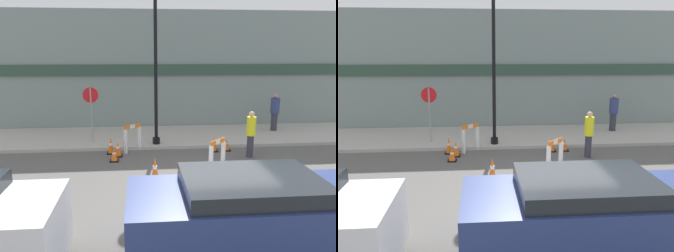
# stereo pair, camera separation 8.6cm
# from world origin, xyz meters

# --- Properties ---
(ground_plane) EXTENTS (60.00, 60.00, 0.00)m
(ground_plane) POSITION_xyz_m (0.00, 0.00, 0.00)
(ground_plane) COLOR #565451
(sidewalk_slab) EXTENTS (18.00, 3.52, 0.13)m
(sidewalk_slab) POSITION_xyz_m (0.00, 6.26, 0.06)
(sidewalk_slab) COLOR #ADA89E
(sidewalk_slab) RESTS_ON ground_plane
(storefront_facade) EXTENTS (18.00, 0.22, 5.50)m
(storefront_facade) POSITION_xyz_m (0.00, 8.09, 2.75)
(storefront_facade) COLOR gray
(storefront_facade) RESTS_ON ground_plane
(streetlamp_post) EXTENTS (0.44, 0.44, 6.29)m
(streetlamp_post) POSITION_xyz_m (-1.12, 4.90, 4.10)
(streetlamp_post) COLOR black
(streetlamp_post) RESTS_ON sidewalk_slab
(stop_sign) EXTENTS (0.60, 0.06, 2.18)m
(stop_sign) POSITION_xyz_m (-3.62, 5.36, 1.59)
(stop_sign) COLOR gray
(stop_sign) RESTS_ON sidewalk_slab
(barricade_0) EXTENTS (0.63, 0.58, 0.95)m
(barricade_0) POSITION_xyz_m (0.68, 2.34, 0.50)
(barricade_0) COLOR white
(barricade_0) RESTS_ON ground_plane
(barricade_1) EXTENTS (0.64, 0.56, 1.04)m
(barricade_1) POSITION_xyz_m (-2.03, 4.35, 0.55)
(barricade_1) COLOR white
(barricade_1) RESTS_ON ground_plane
(traffic_cone_0) EXTENTS (0.30, 0.30, 0.50)m
(traffic_cone_0) POSITION_xyz_m (1.47, 4.17, 0.24)
(traffic_cone_0) COLOR black
(traffic_cone_0) RESTS_ON ground_plane
(traffic_cone_1) EXTENTS (0.30, 0.30, 0.59)m
(traffic_cone_1) POSITION_xyz_m (-2.54, 3.81, 0.28)
(traffic_cone_1) COLOR black
(traffic_cone_1) RESTS_ON ground_plane
(traffic_cone_2) EXTENTS (0.30, 0.30, 0.48)m
(traffic_cone_2) POSITION_xyz_m (-2.64, 3.30, 0.23)
(traffic_cone_2) COLOR black
(traffic_cone_2) RESTS_ON ground_plane
(traffic_cone_3) EXTENTS (0.30, 0.30, 0.73)m
(traffic_cone_3) POSITION_xyz_m (-1.34, 1.44, 0.35)
(traffic_cone_3) COLOR black
(traffic_cone_3) RESTS_ON ground_plane
(traffic_cone_4) EXTENTS (0.30, 0.30, 0.56)m
(traffic_cone_4) POSITION_xyz_m (0.98, 4.11, 0.27)
(traffic_cone_4) COLOR black
(traffic_cone_4) RESTS_ON ground_plane
(traffic_cone_5) EXTENTS (0.30, 0.30, 0.62)m
(traffic_cone_5) POSITION_xyz_m (-2.82, 4.17, 0.30)
(traffic_cone_5) COLOR black
(traffic_cone_5) RESTS_ON ground_plane
(person_worker) EXTENTS (0.35, 0.35, 1.64)m
(person_worker) POSITION_xyz_m (2.10, 3.36, 0.88)
(person_worker) COLOR #33333D
(person_worker) RESTS_ON ground_plane
(person_pedestrian) EXTENTS (0.45, 0.45, 1.68)m
(person_pedestrian) POSITION_xyz_m (4.31, 6.59, 1.02)
(person_pedestrian) COLOR #33333D
(person_pedestrian) RESTS_ON sidewalk_slab
(parked_car_1) EXTENTS (4.03, 1.88, 1.70)m
(parked_car_1) POSITION_xyz_m (0.03, -2.58, 0.96)
(parked_car_1) COLOR navy
(parked_car_1) RESTS_ON ground_plane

